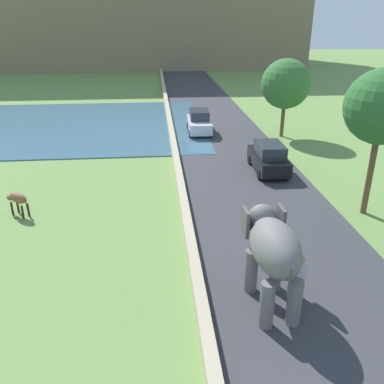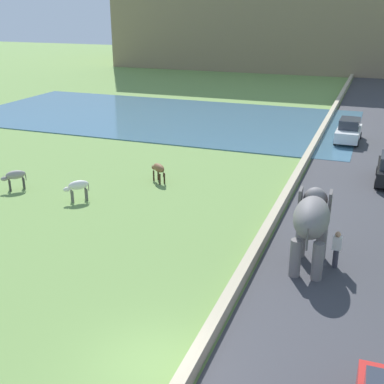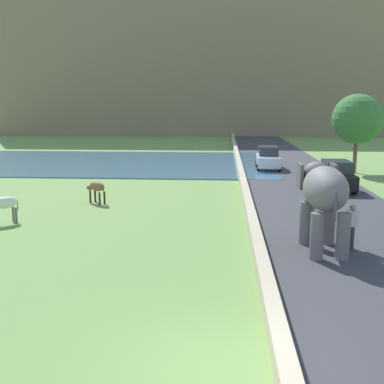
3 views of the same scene
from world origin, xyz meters
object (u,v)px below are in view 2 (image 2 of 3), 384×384
Objects in this scene: person_beside_elephant at (336,249)px; cow_grey at (15,176)px; cow_white at (78,186)px; cow_brown at (158,169)px; car_white at (349,131)px; elephant at (312,220)px.

person_beside_elephant is 18.36m from cow_grey.
person_beside_elephant reaches higher than cow_grey.
cow_brown is (2.82, 4.34, 0.00)m from cow_white.
car_white reaches higher than cow_brown.
cow_grey is (-18.10, 3.05, -0.04)m from person_beside_elephant.
cow_brown is at bearing 29.88° from cow_grey.
car_white reaches higher than cow_white.
cow_grey is (-7.14, -4.10, 0.00)m from cow_brown.
person_beside_elephant is 14.07m from cow_white.
cow_white is 0.95× the size of cow_brown.
cow_white and cow_grey have the same top height.
person_beside_elephant is at bearing -11.52° from cow_white.
elephant is 12.36m from cow_brown.
elephant reaches higher than cow_brown.
elephant is at bearing -36.27° from cow_brown.
cow_brown is at bearing 56.95° from cow_white.
cow_white is 5.17m from cow_brown.
cow_white is at bearing 168.48° from person_beside_elephant.
person_beside_elephant is 1.31× the size of cow_grey.
cow_brown and cow_grey have the same top height.
cow_grey is at bearing -133.93° from car_white.
cow_brown is at bearing 143.73° from elephant.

